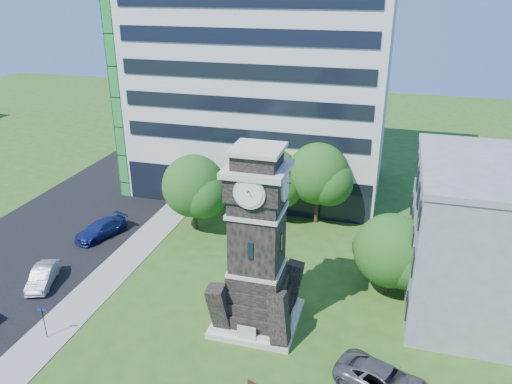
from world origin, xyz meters
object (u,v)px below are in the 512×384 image
(car_east_lot, at_px, (385,381))
(clock_tower, at_px, (257,252))
(car_street_north, at_px, (101,229))
(street_sign, at_px, (44,319))
(car_street_mid, at_px, (43,276))

(car_east_lot, bearing_deg, clock_tower, 85.11)
(car_street_north, bearing_deg, street_sign, -52.53)
(car_street_north, distance_m, car_east_lot, 27.76)
(car_street_mid, height_order, car_street_north, car_street_north)
(car_street_mid, xyz_separation_m, car_east_lot, (25.08, -4.03, 0.09))
(car_street_north, relative_size, street_sign, 2.17)
(clock_tower, xyz_separation_m, car_east_lot, (8.46, -4.19, -4.51))
(car_east_lot, xyz_separation_m, street_sign, (-20.95, -1.13, 0.66))
(car_east_lot, bearing_deg, street_sign, 114.51)
(clock_tower, distance_m, car_east_lot, 10.46)
(clock_tower, distance_m, street_sign, 14.11)
(car_street_mid, bearing_deg, car_street_north, 70.35)
(clock_tower, relative_size, car_street_north, 2.47)
(clock_tower, bearing_deg, car_street_north, 154.99)
(car_street_mid, relative_size, car_east_lot, 0.74)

